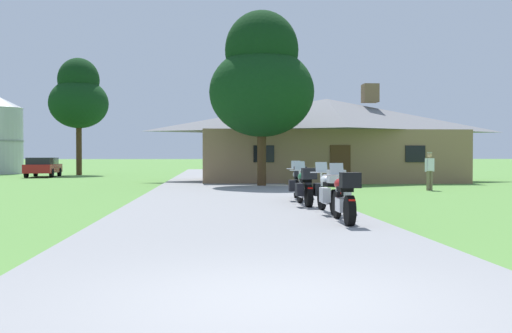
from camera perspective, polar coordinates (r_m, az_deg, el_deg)
ground_plane at (r=25.92m, az=-2.95°, el=-2.32°), size 500.00×500.00×0.00m
asphalt_driveway at (r=23.93m, az=-2.84°, el=-2.53°), size 6.40×80.00×0.06m
motorcycle_red_nearest_to_camera at (r=12.91m, az=8.63°, el=-2.99°), size 0.66×2.08×1.30m
motorcycle_white_second_in_row at (r=14.97m, az=7.33°, el=-2.47°), size 0.77×2.08×1.30m
motorcycle_green_third_in_row at (r=17.17m, az=4.89°, el=-2.02°), size 0.73×2.08×1.30m
motorcycle_silver_farthest_in_row at (r=19.38m, az=4.20°, el=-1.67°), size 0.77×2.08×1.30m
stone_lodge at (r=35.13m, az=6.93°, el=2.70°), size 15.56×7.85×5.84m
bystander_white_shirt_near_lodge at (r=26.82m, az=16.61°, el=-0.23°), size 0.51×0.35×1.69m
tree_left_far at (r=48.43m, az=-16.95°, el=6.55°), size 4.62×4.62×9.25m
tree_by_lodge_front at (r=28.93m, az=0.56°, el=8.47°), size 5.16×5.16×8.65m
parked_red_suv_far_left at (r=44.53m, az=-20.10°, el=0.02°), size 2.15×4.72×1.40m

